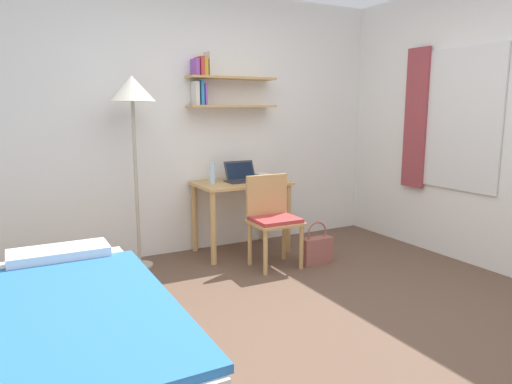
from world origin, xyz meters
TOP-DOWN VIEW (x-y plane):
  - ground_plane at (0.00, 0.00)m, footprint 5.28×5.28m
  - wall_back at (0.00, 2.02)m, footprint 4.40×0.27m
  - wall_right at (2.02, 0.05)m, footprint 0.10×4.40m
  - bed at (-1.54, 0.01)m, footprint 0.92×2.02m
  - desk at (0.26, 1.70)m, footprint 0.92×0.59m
  - desk_chair at (0.33, 1.18)m, footprint 0.45×0.39m
  - standing_lamp at (-0.79, 1.72)m, footprint 0.40×0.40m
  - laptop at (0.28, 1.72)m, footprint 0.33×0.22m
  - water_bottle at (-0.05, 1.71)m, footprint 0.06×0.06m
  - book_stack at (0.56, 1.75)m, footprint 0.18×0.22m
  - handbag at (0.72, 1.02)m, footprint 0.31×0.12m

SIDE VIEW (x-z plane):
  - ground_plane at x=0.00m, z-range 0.00..0.00m
  - handbag at x=0.72m, z-range -0.07..0.34m
  - bed at x=-1.54m, z-range -0.03..0.51m
  - desk_chair at x=0.33m, z-range 0.05..0.90m
  - desk at x=0.26m, z-range 0.22..0.95m
  - book_stack at x=0.56m, z-range 0.73..0.78m
  - laptop at x=0.28m, z-range 0.68..0.88m
  - water_bottle at x=-0.05m, z-range 0.73..0.93m
  - wall_right at x=2.02m, z-range 0.00..2.60m
  - wall_back at x=0.00m, z-range 0.01..2.61m
  - standing_lamp at x=-0.79m, z-range 0.67..2.40m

